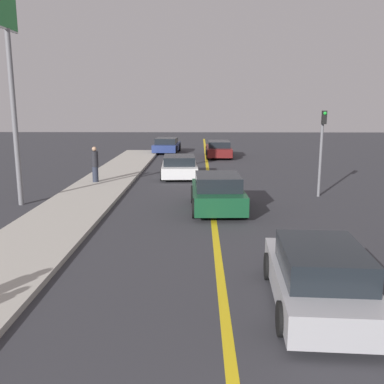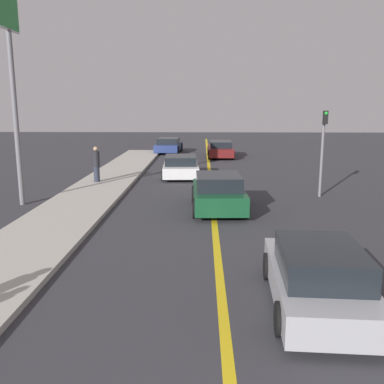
# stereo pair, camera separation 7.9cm
# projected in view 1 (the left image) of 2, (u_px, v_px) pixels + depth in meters

# --- Properties ---
(road_center_line) EXTENTS (0.20, 60.00, 0.01)m
(road_center_line) POSITION_uv_depth(u_px,v_px,m) (210.00, 190.00, 19.73)
(road_center_line) COLOR gold
(road_center_line) RESTS_ON ground_plane
(sidewalk_left) EXTENTS (2.71, 34.28, 0.15)m
(sidewalk_left) POSITION_uv_depth(u_px,v_px,m) (93.00, 192.00, 18.96)
(sidewalk_left) COLOR #ADA89E
(sidewalk_left) RESTS_ON ground_plane
(car_near_right_lane) EXTENTS (2.02, 4.02, 1.28)m
(car_near_right_lane) POSITION_uv_depth(u_px,v_px,m) (319.00, 277.00, 8.30)
(car_near_right_lane) COLOR #9E9EA3
(car_near_right_lane) RESTS_ON ground_plane
(car_ahead_center) EXTENTS (2.06, 3.92, 1.37)m
(car_ahead_center) POSITION_uv_depth(u_px,v_px,m) (218.00, 193.00, 15.96)
(car_ahead_center) COLOR #144728
(car_ahead_center) RESTS_ON ground_plane
(car_far_distant) EXTENTS (2.15, 4.05, 1.18)m
(car_far_distant) POSITION_uv_depth(u_px,v_px,m) (179.00, 167.00, 23.29)
(car_far_distant) COLOR silver
(car_far_distant) RESTS_ON ground_plane
(car_parked_left_lot) EXTENTS (1.92, 4.36, 1.23)m
(car_parked_left_lot) POSITION_uv_depth(u_px,v_px,m) (219.00, 149.00, 32.02)
(car_parked_left_lot) COLOR maroon
(car_parked_left_lot) RESTS_ON ground_plane
(car_oncoming_far) EXTENTS (2.17, 4.09, 1.22)m
(car_oncoming_far) POSITION_uv_depth(u_px,v_px,m) (167.00, 145.00, 34.96)
(car_oncoming_far) COLOR navy
(car_oncoming_far) RESTS_ON ground_plane
(pedestrian_far_standing) EXTENTS (0.34, 0.34, 1.73)m
(pedestrian_far_standing) POSITION_uv_depth(u_px,v_px,m) (95.00, 164.00, 20.92)
(pedestrian_far_standing) COLOR #282D3D
(pedestrian_far_standing) RESTS_ON sidewalk_left
(traffic_light) EXTENTS (0.18, 0.40, 3.65)m
(traffic_light) POSITION_uv_depth(u_px,v_px,m) (322.00, 144.00, 17.95)
(traffic_light) COLOR slate
(traffic_light) RESTS_ON ground_plane
(roadside_sign) EXTENTS (0.20, 1.79, 7.84)m
(roadside_sign) POSITION_uv_depth(u_px,v_px,m) (9.00, 54.00, 15.78)
(roadside_sign) COLOR slate
(roadside_sign) RESTS_ON ground_plane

